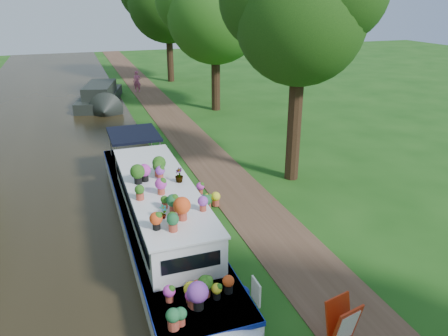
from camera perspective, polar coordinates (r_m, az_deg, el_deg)
ground at (r=14.42m, az=0.77°, el=-7.65°), size 100.00×100.00×0.00m
canal_water at (r=13.85m, az=-23.73°, el=-11.01°), size 10.00×100.00×0.02m
towpath at (r=14.82m, az=5.16°, el=-6.82°), size 2.20×100.00×0.03m
plant_boat at (r=13.40m, az=-8.17°, el=-6.18°), size 2.29×13.52×2.30m
tree_near_overhang at (r=16.95m, az=9.93°, el=19.81°), size 5.52×5.28×8.99m
tree_near_mid at (r=28.30m, az=-1.24°, el=20.41°), size 6.90×6.60×9.40m
second_boat at (r=31.39m, az=-15.86°, el=8.97°), size 3.76×7.95×1.46m
sandwich_board at (r=10.14m, az=15.18°, el=-19.38°), size 0.73×0.68×1.10m
pedestrian_pink at (r=35.04m, az=-11.30°, el=11.02°), size 0.68×0.56×1.60m
verge_plant at (r=13.45m, az=-0.42°, el=-8.84°), size 0.44×0.38×0.47m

